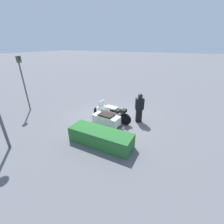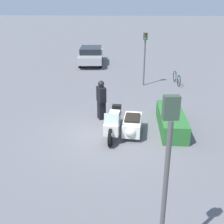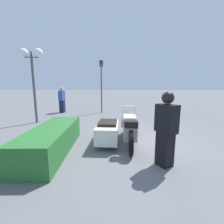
# 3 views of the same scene
# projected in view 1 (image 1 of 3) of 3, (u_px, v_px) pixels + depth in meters

# --- Properties ---
(ground_plane) EXTENTS (160.00, 160.00, 0.00)m
(ground_plane) POSITION_uv_depth(u_px,v_px,m) (113.00, 119.00, 9.41)
(ground_plane) COLOR slate
(police_motorcycle) EXTENTS (2.63, 1.48, 1.17)m
(police_motorcycle) POSITION_uv_depth(u_px,v_px,m) (107.00, 116.00, 8.79)
(police_motorcycle) COLOR black
(police_motorcycle) RESTS_ON ground
(officer_rider) EXTENTS (0.56, 0.48, 1.77)m
(officer_rider) POSITION_uv_depth(u_px,v_px,m) (139.00, 107.00, 8.78)
(officer_rider) COLOR black
(officer_rider) RESTS_ON ground
(hedge_bush_curbside) EXTENTS (3.04, 0.98, 0.72)m
(hedge_bush_curbside) POSITION_uv_depth(u_px,v_px,m) (101.00, 137.00, 6.97)
(hedge_bush_curbside) COLOR #28662D
(hedge_bush_curbside) RESTS_ON ground
(traffic_light_near) EXTENTS (0.23, 0.28, 3.65)m
(traffic_light_near) POSITION_uv_depth(u_px,v_px,m) (23.00, 77.00, 9.76)
(traffic_light_near) COLOR #4C4C4C
(traffic_light_near) RESTS_ON ground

